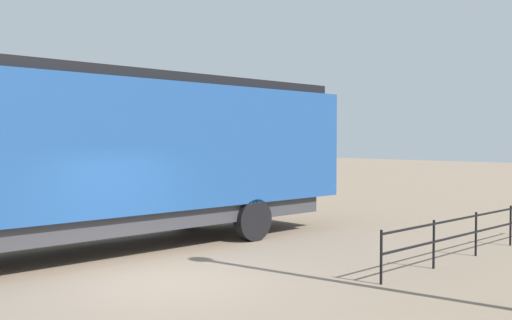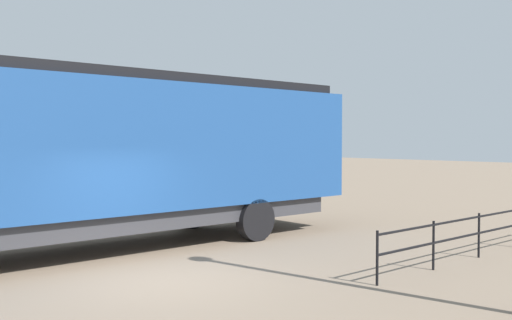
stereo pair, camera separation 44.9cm
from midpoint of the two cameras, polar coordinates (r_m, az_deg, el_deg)
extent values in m
plane|color=#84705B|center=(11.05, -10.33, -11.83)|extent=(120.00, 120.00, 0.00)
cube|color=navy|center=(13.09, -24.98, 1.20)|extent=(3.17, 18.16, 2.99)
cube|color=black|center=(17.07, 0.03, 0.03)|extent=(3.05, 2.98, 2.09)
cube|color=black|center=(13.17, -25.09, 8.23)|extent=(2.86, 17.44, 0.24)
cube|color=#38383D|center=(13.22, -24.87, -6.27)|extent=(2.86, 16.71, 0.45)
cylinder|color=black|center=(17.17, -7.63, -4.98)|extent=(0.30, 1.10, 1.10)
cylinder|color=black|center=(14.95, -1.18, -6.01)|extent=(0.30, 1.10, 1.10)
cube|color=black|center=(13.81, 20.33, -5.25)|extent=(0.04, 7.45, 0.04)
cube|color=black|center=(13.86, 20.31, -6.77)|extent=(0.04, 7.45, 0.04)
cylinder|color=black|center=(10.71, 11.25, -9.53)|extent=(0.05, 0.05, 1.00)
cylinder|color=black|center=(12.25, 16.37, -8.11)|extent=(0.05, 0.05, 1.00)
cylinder|color=black|center=(13.87, 20.30, -6.97)|extent=(0.05, 0.05, 1.00)
cylinder|color=black|center=(15.54, 23.39, -6.05)|extent=(0.05, 0.05, 1.00)
camera|label=1|loc=(0.22, -91.00, -0.04)|focal=39.93mm
camera|label=2|loc=(0.22, 89.00, 0.04)|focal=39.93mm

